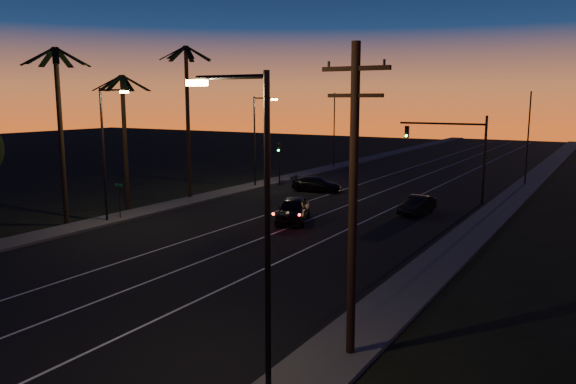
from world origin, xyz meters
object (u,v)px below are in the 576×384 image
Objects in this scene: utility_pole at (353,196)px; signal_mast at (455,143)px; cross_car at (317,184)px; lead_car at (293,210)px; right_car at (417,205)px.

utility_pole is 30.33m from signal_mast.
signal_mast is 1.49× the size of cross_car.
cross_car is at bearing 110.48° from lead_car.
utility_pole is 1.74× the size of lead_car.
lead_car reaches higher than cross_car.
cross_car reaches higher than right_car.
right_car is (-5.33, 23.46, -4.65)m from utility_pole.
signal_mast is 1.24× the size of lead_car.
lead_car is (-7.33, -13.40, -3.94)m from signal_mast.
signal_mast is 15.78m from lead_car.
right_car is at bearing 46.74° from lead_car.
signal_mast is at bearing 82.44° from right_car.
lead_car is 1.20× the size of cross_car.
lead_car is 12.79m from cross_car.
lead_car is at bearing -118.69° from signal_mast.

